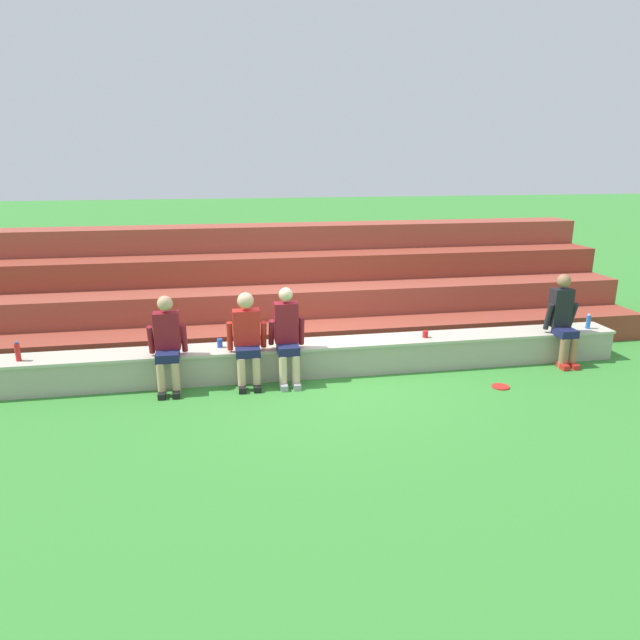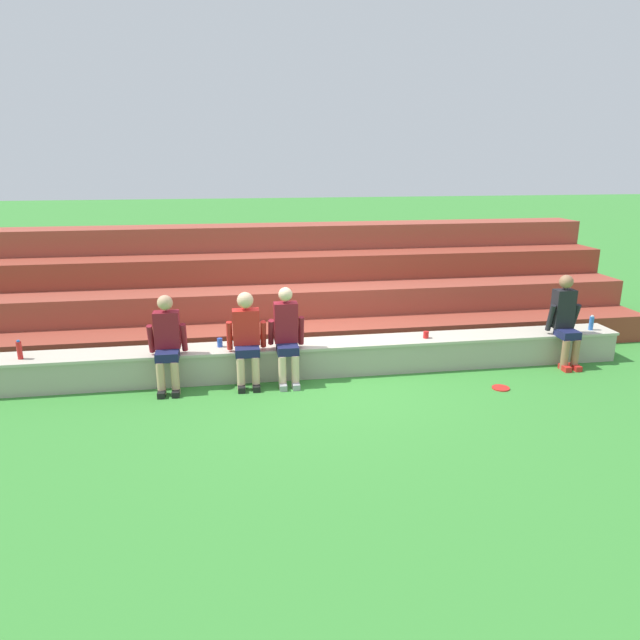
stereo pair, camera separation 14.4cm
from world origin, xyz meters
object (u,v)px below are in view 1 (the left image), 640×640
object	(u,v)px
person_center	(287,334)
person_right_of_center	(563,318)
water_bottle_near_right	(588,322)
plastic_cup_right_end	(425,334)
frisbee	(500,387)
person_left_of_center	(247,337)
water_bottle_near_left	(18,352)
person_far_left	(167,342)
plastic_cup_left_end	(220,343)

from	to	relation	value
person_center	person_right_of_center	xyz separation A→B (m)	(4.27, 0.03, 0.02)
water_bottle_near_right	plastic_cup_right_end	xyz separation A→B (m)	(-2.73, 0.01, -0.06)
person_center	frisbee	distance (m)	3.08
person_left_of_center	plastic_cup_right_end	distance (m)	2.71
frisbee	water_bottle_near_left	bearing A→B (deg)	171.51
person_far_left	plastic_cup_left_end	bearing A→B (deg)	24.34
person_far_left	person_left_of_center	xyz separation A→B (m)	(1.08, -0.00, 0.02)
person_center	plastic_cup_right_end	world-z (taller)	person_center
person_far_left	plastic_cup_right_end	xyz separation A→B (m)	(3.77, 0.24, -0.17)
person_far_left	plastic_cup_right_end	size ratio (longest dim) A/B	12.65
person_left_of_center	water_bottle_near_right	xyz separation A→B (m)	(5.42, 0.23, -0.13)
person_far_left	person_right_of_center	bearing A→B (deg)	0.30
plastic_cup_left_end	person_left_of_center	bearing A→B (deg)	-40.16
plastic_cup_right_end	plastic_cup_left_end	size ratio (longest dim) A/B	0.82
plastic_cup_right_end	plastic_cup_left_end	world-z (taller)	plastic_cup_left_end
person_far_left	person_center	bearing A→B (deg)	-0.10
person_far_left	person_right_of_center	xyz separation A→B (m)	(5.91, 0.03, 0.04)
person_far_left	plastic_cup_right_end	world-z (taller)	person_far_left
water_bottle_near_right	person_far_left	bearing A→B (deg)	-178.00
person_far_left	water_bottle_near_left	world-z (taller)	person_far_left
water_bottle_near_right	frisbee	size ratio (longest dim) A/B	0.99
person_right_of_center	plastic_cup_right_end	bearing A→B (deg)	174.55
person_right_of_center	frisbee	xyz separation A→B (m)	(-1.37, -0.78, -0.72)
person_center	plastic_cup_right_end	size ratio (longest dim) A/B	13.13
person_far_left	water_bottle_near_right	world-z (taller)	person_far_left
person_left_of_center	frisbee	world-z (taller)	person_left_of_center
person_right_of_center	person_left_of_center	bearing A→B (deg)	-179.60
person_center	water_bottle_near_right	bearing A→B (deg)	2.71
person_center	water_bottle_near_right	distance (m)	4.87
plastic_cup_left_end	frisbee	xyz separation A→B (m)	(3.84, -1.06, -0.53)
person_right_of_center	plastic_cup_right_end	xyz separation A→B (m)	(-2.14, 0.20, -0.21)
person_center	water_bottle_near_left	world-z (taller)	person_center
person_right_of_center	water_bottle_near_left	bearing A→B (deg)	178.58
person_center	water_bottle_near_left	size ratio (longest dim) A/B	5.14
plastic_cup_left_end	frisbee	distance (m)	4.02
water_bottle_near_left	person_left_of_center	bearing A→B (deg)	-4.29
person_center	frisbee	size ratio (longest dim) A/B	5.68
person_left_of_center	plastic_cup_left_end	size ratio (longest dim) A/B	10.40
water_bottle_near_left	plastic_cup_left_end	distance (m)	2.67
person_right_of_center	person_center	bearing A→B (deg)	-179.54
person_far_left	water_bottle_near_left	xyz separation A→B (m)	(-1.97, 0.23, -0.10)
frisbee	person_right_of_center	bearing A→B (deg)	29.56
plastic_cup_right_end	frisbee	bearing A→B (deg)	-51.90
person_right_of_center	frisbee	bearing A→B (deg)	-150.44
person_right_of_center	plastic_cup_left_end	bearing A→B (deg)	176.87
person_right_of_center	plastic_cup_right_end	size ratio (longest dim) A/B	13.42
person_far_left	frisbee	distance (m)	4.65
person_far_left	person_left_of_center	size ratio (longest dim) A/B	1.00
frisbee	person_left_of_center	bearing A→B (deg)	167.90
plastic_cup_right_end	plastic_cup_left_end	distance (m)	3.07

